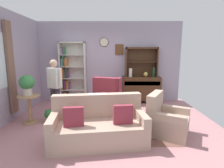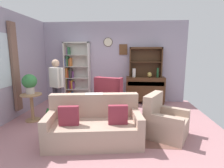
{
  "view_description": "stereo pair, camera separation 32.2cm",
  "coord_description": "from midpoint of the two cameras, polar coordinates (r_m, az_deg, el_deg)",
  "views": [
    {
      "loc": [
        0.14,
        -4.18,
        1.73
      ],
      "look_at": [
        0.1,
        0.2,
        0.95
      ],
      "focal_mm": 28.19,
      "sensor_mm": 36.0,
      "label": 1
    },
    {
      "loc": [
        0.46,
        -4.17,
        1.73
      ],
      "look_at": [
        0.1,
        0.2,
        0.95
      ],
      "focal_mm": 28.19,
      "sensor_mm": 36.0,
      "label": 2
    }
  ],
  "objects": [
    {
      "name": "book_stack",
      "position": [
        4.34,
        -7.01,
        -7.29
      ],
      "size": [
        0.15,
        0.16,
        0.04
      ],
      "color": "#B22D33",
      "rests_on": "coffee_table"
    },
    {
      "name": "wingback_chair",
      "position": [
        5.21,
        -2.73,
        -4.89
      ],
      "size": [
        0.98,
        1.0,
        1.05
      ],
      "color": "maroon",
      "rests_on": "ground_plane"
    },
    {
      "name": "bookshelf",
      "position": [
        6.39,
        -14.69,
        3.25
      ],
      "size": [
        0.9,
        0.3,
        2.1
      ],
      "color": "silver",
      "rests_on": "ground_plane"
    },
    {
      "name": "vase_tall",
      "position": [
        6.01,
        4.5,
        3.69
      ],
      "size": [
        0.11,
        0.11,
        0.29
      ],
      "primitive_type": "cylinder",
      "color": "beige",
      "rests_on": "sideboard"
    },
    {
      "name": "coffee_table",
      "position": [
        4.43,
        -6.09,
        -8.07
      ],
      "size": [
        0.8,
        0.5,
        0.42
      ],
      "color": "#422816",
      "rests_on": "ground_plane"
    },
    {
      "name": "sideboard",
      "position": [
        6.21,
        7.97,
        -1.35
      ],
      "size": [
        1.3,
        0.45,
        0.92
      ],
      "color": "#422816",
      "rests_on": "ground_plane"
    },
    {
      "name": "potted_plant_small",
      "position": [
        4.81,
        -21.54,
        -9.32
      ],
      "size": [
        0.24,
        0.24,
        0.33
      ],
      "color": "#AD6B4C",
      "rests_on": "ground_plane"
    },
    {
      "name": "armchair_floral",
      "position": [
        3.96,
        14.9,
        -11.57
      ],
      "size": [
        1.04,
        1.03,
        0.88
      ],
      "color": "tan",
      "rests_on": "ground_plane"
    },
    {
      "name": "sideboard_hutch",
      "position": [
        6.2,
        8.08,
        8.41
      ],
      "size": [
        1.1,
        0.26,
        1.0
      ],
      "color": "#422816",
      "rests_on": "sideboard"
    },
    {
      "name": "ground_plane",
      "position": [
        4.53,
        -3.4,
        -12.5
      ],
      "size": [
        5.4,
        4.6,
        0.02
      ],
      "primitive_type": "cube",
      "color": "#B27A7F"
    },
    {
      "name": "area_rug",
      "position": [
        4.24,
        -0.91,
        -13.91
      ],
      "size": [
        2.57,
        1.73,
        0.01
      ],
      "primitive_type": "cube",
      "color": "brown",
      "rests_on": "ground_plane"
    },
    {
      "name": "wall_back",
      "position": [
        6.32,
        -2.22,
        7.13
      ],
      "size": [
        5.0,
        0.09,
        2.8
      ],
      "color": "#A399AD",
      "rests_on": "ground_plane"
    },
    {
      "name": "person_reading",
      "position": [
        4.9,
        -19.88,
        -0.18
      ],
      "size": [
        0.49,
        0.34,
        1.56
      ],
      "color": "#38333D",
      "rests_on": "ground_plane"
    },
    {
      "name": "wall_left",
      "position": [
        5.01,
        -33.88,
        4.59
      ],
      "size": [
        0.16,
        4.2,
        2.8
      ],
      "color": "#A399AD",
      "rests_on": "ground_plane"
    },
    {
      "name": "vase_round",
      "position": [
        6.09,
        9.38,
        3.1
      ],
      "size": [
        0.15,
        0.15,
        0.17
      ],
      "primitive_type": "ellipsoid",
      "color": "tan",
      "rests_on": "sideboard"
    },
    {
      "name": "plant_stand",
      "position": [
        4.89,
        -26.93,
        -6.44
      ],
      "size": [
        0.52,
        0.52,
        0.7
      ],
      "color": "#A87F56",
      "rests_on": "ground_plane"
    },
    {
      "name": "potted_plant_large",
      "position": [
        4.83,
        -27.65,
        0.16
      ],
      "size": [
        0.36,
        0.36,
        0.5
      ],
      "color": "beige",
      "rests_on": "plant_stand"
    },
    {
      "name": "bottle_wine",
      "position": [
        6.1,
        11.85,
        3.75
      ],
      "size": [
        0.07,
        0.07,
        0.32
      ],
      "primitive_type": "cylinder",
      "color": "#194223",
      "rests_on": "sideboard"
    },
    {
      "name": "couch_floral",
      "position": [
        3.54,
        -7.11,
        -13.57
      ],
      "size": [
        1.9,
        1.1,
        0.9
      ],
      "color": "tan",
      "rests_on": "ground_plane"
    }
  ]
}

